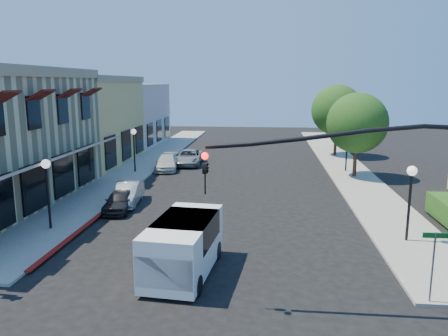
# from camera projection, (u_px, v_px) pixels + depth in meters

# --- Properties ---
(ground) EXTENTS (120.00, 120.00, 0.00)m
(ground) POSITION_uv_depth(u_px,v_px,m) (193.00, 329.00, 12.97)
(ground) COLOR black
(ground) RESTS_ON ground
(sidewalk_left) EXTENTS (3.50, 50.00, 0.12)m
(sidewalk_left) POSITION_uv_depth(u_px,v_px,m) (149.00, 161.00, 40.17)
(sidewalk_left) COLOR gray
(sidewalk_left) RESTS_ON ground
(sidewalk_right) EXTENTS (3.50, 50.00, 0.12)m
(sidewalk_right) POSITION_uv_depth(u_px,v_px,m) (343.00, 165.00, 38.47)
(sidewalk_right) COLOR gray
(sidewalk_right) RESTS_ON ground
(curb_red_strip) EXTENTS (0.25, 10.00, 0.06)m
(curb_red_strip) POSITION_uv_depth(u_px,v_px,m) (82.00, 231.00, 21.45)
(curb_red_strip) COLOR maroon
(curb_red_strip) RESTS_ON ground
(yellow_stucco_building) EXTENTS (10.00, 12.00, 7.60)m
(yellow_stucco_building) POSITION_uv_depth(u_px,v_px,m) (71.00, 121.00, 39.12)
(yellow_stucco_building) COLOR #D6B360
(yellow_stucco_building) RESTS_ON ground
(pink_stucco_building) EXTENTS (10.00, 12.00, 7.00)m
(pink_stucco_building) POSITION_uv_depth(u_px,v_px,m) (116.00, 115.00, 50.90)
(pink_stucco_building) COLOR beige
(pink_stucco_building) RESTS_ON ground
(street_tree_a) EXTENTS (4.56, 4.56, 6.48)m
(street_tree_a) POSITION_uv_depth(u_px,v_px,m) (357.00, 123.00, 32.78)
(street_tree_a) COLOR #382316
(street_tree_a) RESTS_ON ground
(street_tree_b) EXTENTS (4.94, 4.94, 7.02)m
(street_tree_b) POSITION_uv_depth(u_px,v_px,m) (337.00, 110.00, 42.48)
(street_tree_b) COLOR #382316
(street_tree_b) RESTS_ON ground
(signal_mast_arm) EXTENTS (8.01, 0.39, 6.00)m
(signal_mast_arm) POSITION_uv_depth(u_px,v_px,m) (393.00, 188.00, 13.07)
(signal_mast_arm) COLOR black
(signal_mast_arm) RESTS_ON ground
(street_name_sign) EXTENTS (0.80, 0.06, 2.50)m
(street_name_sign) POSITION_uv_depth(u_px,v_px,m) (434.00, 256.00, 14.06)
(street_name_sign) COLOR #595B5E
(street_name_sign) RESTS_ON ground
(lamppost_left_near) EXTENTS (0.44, 0.44, 3.57)m
(lamppost_left_near) POSITION_uv_depth(u_px,v_px,m) (47.00, 176.00, 21.08)
(lamppost_left_near) COLOR black
(lamppost_left_near) RESTS_ON ground
(lamppost_left_far) EXTENTS (0.44, 0.44, 3.57)m
(lamppost_left_far) POSITION_uv_depth(u_px,v_px,m) (134.00, 139.00, 34.74)
(lamppost_left_far) COLOR black
(lamppost_left_far) RESTS_ON ground
(lamppost_right_near) EXTENTS (0.44, 0.44, 3.57)m
(lamppost_right_near) POSITION_uv_depth(u_px,v_px,m) (411.00, 184.00, 19.42)
(lamppost_right_near) COLOR black
(lamppost_right_near) RESTS_ON ground
(lamppost_right_far) EXTENTS (0.44, 0.44, 3.57)m
(lamppost_right_far) POSITION_uv_depth(u_px,v_px,m) (347.00, 139.00, 35.05)
(lamppost_right_far) COLOR black
(lamppost_right_far) RESTS_ON ground
(white_van) EXTENTS (2.50, 4.94, 2.11)m
(white_van) POSITION_uv_depth(u_px,v_px,m) (183.00, 243.00, 16.48)
(white_van) COLOR silver
(white_van) RESTS_ON ground
(parked_car_a) EXTENTS (1.64, 3.56, 1.18)m
(parked_car_a) POSITION_uv_depth(u_px,v_px,m) (120.00, 201.00, 24.77)
(parked_car_a) COLOR black
(parked_car_a) RESTS_ON ground
(parked_car_b) EXTENTS (1.77, 4.05, 1.30)m
(parked_car_b) POSITION_uv_depth(u_px,v_px,m) (127.00, 194.00, 26.14)
(parked_car_b) COLOR #AAADAF
(parked_car_b) RESTS_ON ground
(parked_car_c) EXTENTS (2.19, 4.42, 1.23)m
(parked_car_c) POSITION_uv_depth(u_px,v_px,m) (167.00, 163.00, 36.37)
(parked_car_c) COLOR #B9B9B7
(parked_car_c) RESTS_ON ground
(parked_car_d) EXTENTS (2.39, 4.84, 1.32)m
(parked_car_d) POSITION_uv_depth(u_px,v_px,m) (189.00, 157.00, 38.69)
(parked_car_d) COLOR #97999C
(parked_car_d) RESTS_ON ground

